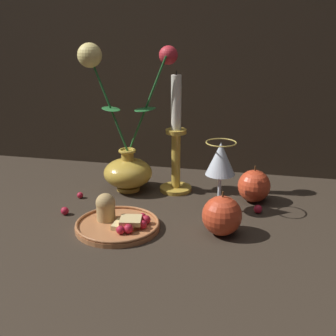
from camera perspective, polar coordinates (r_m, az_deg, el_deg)
ground_plane at (r=1.09m, az=-2.26°, el=-5.43°), size 2.40×2.40×0.00m
vase at (r=1.19m, az=-5.24°, el=2.27°), size 0.24×0.12×0.37m
plate_with_pastries at (r=1.01m, az=-6.32°, el=-6.50°), size 0.18×0.18×0.07m
wine_glass at (r=1.06m, az=6.41°, el=0.73°), size 0.07×0.07×0.17m
candlestick at (r=1.18m, az=0.98°, el=2.66°), size 0.08×0.08×0.31m
apple_beside_vase at (r=1.16m, az=10.45°, el=-2.17°), size 0.08×0.08×0.09m
apple_near_glass at (r=0.98m, az=6.59°, el=-5.79°), size 0.08×0.08×0.10m
berry_near_plate at (r=1.19m, az=-10.67°, el=-3.28°), size 0.02×0.02×0.02m
berry_front_center at (r=1.10m, az=-12.47°, el=-5.13°), size 0.02×0.02×0.02m
berry_by_glass_stem at (r=1.10m, az=10.92°, el=-4.94°), size 0.02×0.02×0.02m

